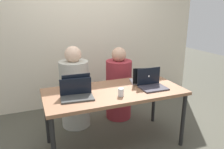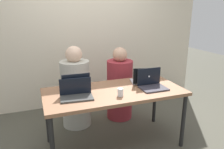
{
  "view_description": "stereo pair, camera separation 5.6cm",
  "coord_description": "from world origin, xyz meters",
  "px_view_note": "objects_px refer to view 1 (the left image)",
  "views": [
    {
      "loc": [
        -0.94,
        -2.32,
        1.71
      ],
      "look_at": [
        0.0,
        0.08,
        0.93
      ],
      "focal_mm": 35.0,
      "sensor_mm": 36.0,
      "label": 1
    },
    {
      "loc": [
        -0.89,
        -2.34,
        1.71
      ],
      "look_at": [
        0.0,
        0.08,
        0.93
      ],
      "focal_mm": 35.0,
      "sensor_mm": 36.0,
      "label": 2
    }
  ],
  "objects_px": {
    "laptop_back_left": "(75,88)",
    "laptop_front_left": "(77,94)",
    "laptop_back_right": "(145,79)",
    "water_glass_center": "(120,93)",
    "laptop_front_right": "(152,84)",
    "person_on_left": "(75,92)",
    "person_on_right": "(119,87)"
  },
  "relations": [
    {
      "from": "person_on_right",
      "to": "water_glass_center",
      "type": "xyz_separation_m",
      "value": [
        -0.36,
        -0.88,
        0.28
      ]
    },
    {
      "from": "person_on_right",
      "to": "laptop_front_left",
      "type": "xyz_separation_m",
      "value": [
        -0.83,
        -0.75,
        0.29
      ]
    },
    {
      "from": "laptop_front_left",
      "to": "water_glass_center",
      "type": "height_order",
      "value": "laptop_front_left"
    },
    {
      "from": "person_on_left",
      "to": "laptop_back_left",
      "type": "height_order",
      "value": "person_on_left"
    },
    {
      "from": "laptop_front_right",
      "to": "person_on_left",
      "type": "bearing_deg",
      "value": 137.83
    },
    {
      "from": "person_on_left",
      "to": "laptop_front_left",
      "type": "height_order",
      "value": "person_on_left"
    },
    {
      "from": "laptop_back_right",
      "to": "water_glass_center",
      "type": "distance_m",
      "value": 0.58
    },
    {
      "from": "person_on_left",
      "to": "person_on_right",
      "type": "distance_m",
      "value": 0.7
    },
    {
      "from": "laptop_front_right",
      "to": "laptop_front_left",
      "type": "bearing_deg",
      "value": 179.51
    },
    {
      "from": "laptop_back_right",
      "to": "laptop_front_right",
      "type": "relative_size",
      "value": 1.24
    },
    {
      "from": "laptop_front_left",
      "to": "laptop_front_right",
      "type": "xyz_separation_m",
      "value": [
        0.96,
        -0.02,
        0.01
      ]
    },
    {
      "from": "person_on_right",
      "to": "laptop_back_left",
      "type": "relative_size",
      "value": 3.47
    },
    {
      "from": "laptop_front_left",
      "to": "laptop_front_right",
      "type": "relative_size",
      "value": 1.16
    },
    {
      "from": "laptop_back_left",
      "to": "laptop_front_left",
      "type": "relative_size",
      "value": 0.88
    },
    {
      "from": "person_on_left",
      "to": "water_glass_center",
      "type": "xyz_separation_m",
      "value": [
        0.35,
        -0.88,
        0.25
      ]
    },
    {
      "from": "person_on_left",
      "to": "water_glass_center",
      "type": "height_order",
      "value": "person_on_left"
    },
    {
      "from": "person_on_left",
      "to": "laptop_back_left",
      "type": "bearing_deg",
      "value": 80.41
    },
    {
      "from": "laptop_back_left",
      "to": "laptop_front_right",
      "type": "bearing_deg",
      "value": 168.78
    },
    {
      "from": "laptop_front_right",
      "to": "water_glass_center",
      "type": "xyz_separation_m",
      "value": [
        -0.48,
        -0.11,
        -0.01
      ]
    },
    {
      "from": "laptop_back_left",
      "to": "laptop_back_right",
      "type": "height_order",
      "value": "laptop_back_left"
    },
    {
      "from": "person_on_left",
      "to": "laptop_back_left",
      "type": "relative_size",
      "value": 3.66
    },
    {
      "from": "laptop_front_left",
      "to": "laptop_back_right",
      "type": "height_order",
      "value": "laptop_back_right"
    },
    {
      "from": "laptop_back_right",
      "to": "laptop_front_left",
      "type": "bearing_deg",
      "value": 24.73
    },
    {
      "from": "laptop_back_left",
      "to": "person_on_right",
      "type": "bearing_deg",
      "value": -143.9
    },
    {
      "from": "person_on_right",
      "to": "laptop_front_left",
      "type": "distance_m",
      "value": 1.15
    },
    {
      "from": "laptop_front_left",
      "to": "water_glass_center",
      "type": "xyz_separation_m",
      "value": [
        0.48,
        -0.13,
        -0.01
      ]
    },
    {
      "from": "person_on_right",
      "to": "person_on_left",
      "type": "bearing_deg",
      "value": 15.94
    },
    {
      "from": "laptop_back_right",
      "to": "water_glass_center",
      "type": "relative_size",
      "value": 4.39
    },
    {
      "from": "laptop_front_left",
      "to": "laptop_back_left",
      "type": "bearing_deg",
      "value": 87.33
    },
    {
      "from": "laptop_front_right",
      "to": "person_on_right",
      "type": "bearing_deg",
      "value": 99.82
    },
    {
      "from": "laptop_back_left",
      "to": "laptop_back_right",
      "type": "relative_size",
      "value": 0.82
    },
    {
      "from": "laptop_front_right",
      "to": "laptop_back_right",
      "type": "bearing_deg",
      "value": 87.76
    }
  ]
}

